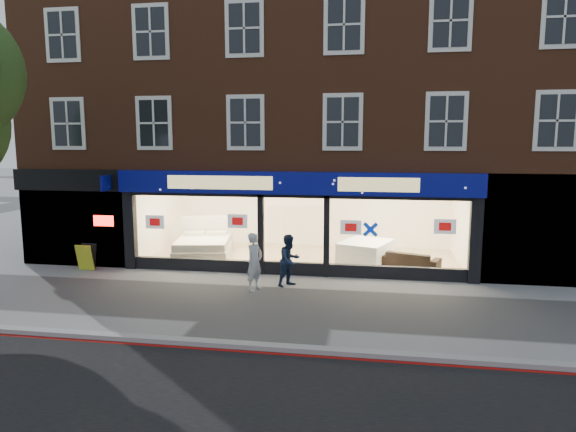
% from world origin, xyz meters
% --- Properties ---
extents(ground, '(120.00, 120.00, 0.00)m').
position_xyz_m(ground, '(0.00, 0.00, 0.00)').
color(ground, gray).
rests_on(ground, ground).
extents(kerb_line, '(60.00, 0.10, 0.01)m').
position_xyz_m(kerb_line, '(0.00, -3.10, 0.01)').
color(kerb_line, '#8C0A07').
rests_on(kerb_line, ground).
extents(kerb_stone, '(60.00, 0.25, 0.12)m').
position_xyz_m(kerb_stone, '(0.00, -2.90, 0.06)').
color(kerb_stone, gray).
rests_on(kerb_stone, ground).
extents(showroom_floor, '(11.00, 4.50, 0.10)m').
position_xyz_m(showroom_floor, '(0.00, 5.25, 0.05)').
color(showroom_floor, tan).
rests_on(showroom_floor, ground).
extents(building, '(19.00, 8.26, 10.30)m').
position_xyz_m(building, '(-0.02, 6.93, 6.67)').
color(building, brown).
rests_on(building, ground).
extents(display_bed, '(2.31, 2.64, 1.33)m').
position_xyz_m(display_bed, '(-3.54, 4.69, 0.47)').
color(display_bed, beige).
rests_on(display_bed, showroom_floor).
extents(bedside_table, '(0.58, 0.58, 0.55)m').
position_xyz_m(bedside_table, '(-4.45, 6.05, 0.38)').
color(bedside_table, brown).
rests_on(bedside_table, showroom_floor).
extents(mattress_stack, '(2.02, 2.25, 0.73)m').
position_xyz_m(mattress_stack, '(2.26, 4.78, 0.47)').
color(mattress_stack, white).
rests_on(mattress_stack, showroom_floor).
extents(sofa, '(2.04, 1.36, 0.55)m').
position_xyz_m(sofa, '(3.70, 4.15, 0.38)').
color(sofa, black).
rests_on(sofa, showroom_floor).
extents(a_board, '(0.59, 0.40, 0.88)m').
position_xyz_m(a_board, '(-6.85, 2.54, 0.44)').
color(a_board, gold).
rests_on(a_board, ground).
extents(pedestrian_grey, '(0.61, 0.72, 1.66)m').
position_xyz_m(pedestrian_grey, '(-0.84, 1.20, 0.83)').
color(pedestrian_grey, '#B8BBC1').
rests_on(pedestrian_grey, ground).
extents(pedestrian_blue, '(0.92, 0.95, 1.54)m').
position_xyz_m(pedestrian_blue, '(0.08, 1.80, 0.77)').
color(pedestrian_blue, '#16253F').
rests_on(pedestrian_blue, ground).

